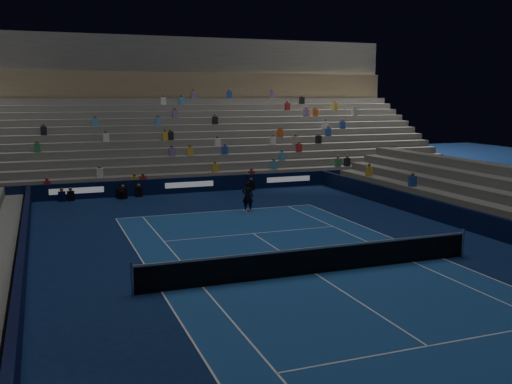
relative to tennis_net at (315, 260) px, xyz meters
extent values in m
plane|color=#0B1C46|center=(0.00, 0.00, -0.50)|extent=(90.00, 90.00, 0.00)
cube|color=navy|center=(0.00, 0.00, -0.50)|extent=(10.97, 23.77, 0.01)
cube|color=black|center=(0.00, 18.50, 0.00)|extent=(44.00, 0.25, 1.00)
cube|color=black|center=(-9.70, 0.00, 0.00)|extent=(0.25, 37.00, 1.00)
cube|color=slate|center=(0.00, 19.50, -0.25)|extent=(44.00, 1.00, 0.50)
cube|color=slate|center=(0.00, 20.50, 0.00)|extent=(44.00, 1.00, 1.00)
cube|color=slate|center=(0.00, 21.50, 0.25)|extent=(44.00, 1.00, 1.50)
cube|color=slate|center=(0.00, 22.50, 0.50)|extent=(44.00, 1.00, 2.00)
cube|color=slate|center=(0.00, 23.50, 0.75)|extent=(44.00, 1.00, 2.50)
cube|color=slate|center=(0.00, 24.50, 1.00)|extent=(44.00, 1.00, 3.00)
cube|color=slate|center=(0.00, 25.50, 1.25)|extent=(44.00, 1.00, 3.50)
cube|color=slate|center=(0.00, 26.50, 1.50)|extent=(44.00, 1.00, 4.00)
cube|color=slate|center=(0.00, 27.50, 1.75)|extent=(44.00, 1.00, 4.50)
cube|color=slate|center=(0.00, 28.50, 2.00)|extent=(44.00, 1.00, 5.00)
cube|color=slate|center=(0.00, 29.50, 2.25)|extent=(44.00, 1.00, 5.50)
cube|color=slate|center=(0.00, 30.50, 2.50)|extent=(44.00, 1.00, 6.00)
cube|color=#7B694C|center=(0.00, 31.60, 6.60)|extent=(44.00, 0.60, 2.20)
cube|color=#4F4F4C|center=(0.00, 33.00, 9.20)|extent=(44.00, 2.40, 3.00)
cylinder|color=#B2B2B7|center=(-6.40, 0.00, 0.05)|extent=(0.10, 0.10, 1.10)
cylinder|color=#B2B2B7|center=(6.40, 0.00, 0.05)|extent=(0.10, 0.10, 1.10)
cube|color=black|center=(0.00, 0.00, -0.05)|extent=(12.80, 0.03, 0.90)
cube|color=white|center=(0.00, 0.00, 0.44)|extent=(12.80, 0.04, 0.08)
imported|color=black|center=(1.47, 11.23, 0.35)|extent=(0.64, 0.43, 1.71)
cube|color=black|center=(-4.40, 17.80, -0.18)|extent=(0.65, 0.72, 0.64)
cylinder|color=black|center=(-4.40, 17.33, 0.01)|extent=(0.27, 0.38, 0.16)
camera|label=1|loc=(-8.83, -17.69, 5.74)|focal=40.44mm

